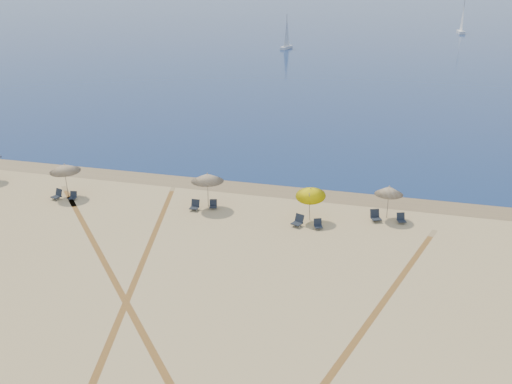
% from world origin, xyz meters
% --- Properties ---
extents(ocean, '(500.00, 500.00, 0.00)m').
position_xyz_m(ocean, '(0.00, 225.00, 0.01)').
color(ocean, '#0C2151').
rests_on(ocean, ground).
extents(wet_sand, '(500.00, 500.00, 0.00)m').
position_xyz_m(wet_sand, '(0.00, 24.00, 0.00)').
color(wet_sand, olive).
rests_on(wet_sand, ground).
extents(umbrella_1, '(2.23, 2.26, 2.52)m').
position_xyz_m(umbrella_1, '(-14.12, 18.83, 2.18)').
color(umbrella_1, gray).
rests_on(umbrella_1, ground).
extents(umbrella_2, '(2.28, 2.28, 2.52)m').
position_xyz_m(umbrella_2, '(-3.39, 19.61, 2.18)').
color(umbrella_2, gray).
rests_on(umbrella_2, ground).
extents(umbrella_3, '(1.99, 2.06, 2.50)m').
position_xyz_m(umbrella_3, '(3.93, 19.20, 1.97)').
color(umbrella_3, gray).
rests_on(umbrella_3, ground).
extents(umbrella_4, '(1.89, 1.89, 2.31)m').
position_xyz_m(umbrella_4, '(8.90, 20.95, 1.97)').
color(umbrella_4, gray).
rests_on(umbrella_4, ground).
extents(chair_1, '(0.77, 0.84, 0.72)m').
position_xyz_m(chair_1, '(-14.53, 18.10, 0.32)').
color(chair_1, black).
rests_on(chair_1, ground).
extents(chair_2, '(0.58, 0.65, 0.59)m').
position_xyz_m(chair_2, '(-13.36, 18.28, 0.26)').
color(chair_2, black).
rests_on(chair_2, ground).
extents(chair_3, '(0.60, 0.69, 0.70)m').
position_xyz_m(chair_3, '(-4.11, 18.84, 0.31)').
color(chair_3, black).
rests_on(chair_3, ground).
extents(chair_4, '(0.65, 0.72, 0.62)m').
position_xyz_m(chair_4, '(-2.94, 19.39, 0.27)').
color(chair_4, black).
rests_on(chair_4, ground).
extents(chair_5, '(0.84, 0.90, 0.74)m').
position_xyz_m(chair_5, '(3.36, 18.11, 0.33)').
color(chair_5, black).
rests_on(chair_5, ground).
extents(chair_6, '(0.69, 0.74, 0.62)m').
position_xyz_m(chair_6, '(4.69, 18.06, 0.27)').
color(chair_6, black).
rests_on(chair_6, ground).
extents(chair_7, '(0.86, 0.91, 0.74)m').
position_xyz_m(chair_7, '(8.18, 20.26, 0.33)').
color(chair_7, black).
rests_on(chair_7, ground).
extents(chair_8, '(0.71, 0.77, 0.64)m').
position_xyz_m(chair_8, '(9.85, 20.37, 0.28)').
color(chair_8, black).
rests_on(chair_8, ground).
extents(sailboat_0, '(2.00, 6.34, 9.31)m').
position_xyz_m(sailboat_0, '(21.93, 153.01, 2.82)').
color(sailboat_0, white).
rests_on(sailboat_0, ocean).
extents(sailboat_1, '(1.86, 4.96, 7.21)m').
position_xyz_m(sailboat_1, '(-16.99, 107.90, 2.18)').
color(sailboat_1, white).
rests_on(sailboat_1, ocean).
extents(tire_tracks, '(51.46, 42.01, 0.00)m').
position_xyz_m(tire_tracks, '(-0.50, 8.06, 0.00)').
color(tire_tracks, tan).
rests_on(tire_tracks, ground).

